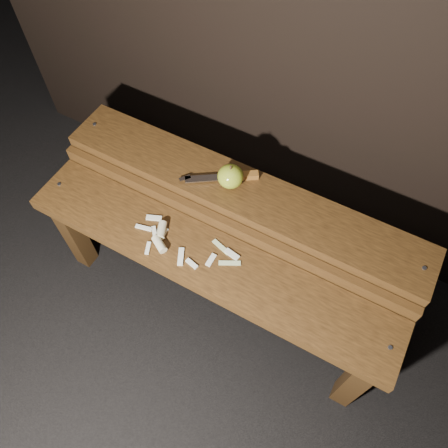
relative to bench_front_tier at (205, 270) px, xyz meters
The scene contains 6 objects.
ground 0.36m from the bench_front_tier, 90.00° to the left, with size 60.00×60.00×0.00m, color black.
bench_front_tier is the anchor object (origin of this frame).
bench_rear_tier 0.23m from the bench_front_tier, 90.00° to the left, with size 1.20×0.21×0.50m.
apple 0.30m from the bench_front_tier, 99.43° to the left, with size 0.08×0.08×0.08m.
knife 0.30m from the bench_front_tier, 99.81° to the left, with size 0.21×0.15×0.02m.
apple_scraps 0.14m from the bench_front_tier, behind, with size 0.35×0.15×0.03m.
Camera 1 is at (0.34, -0.56, 1.56)m, focal length 35.00 mm.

